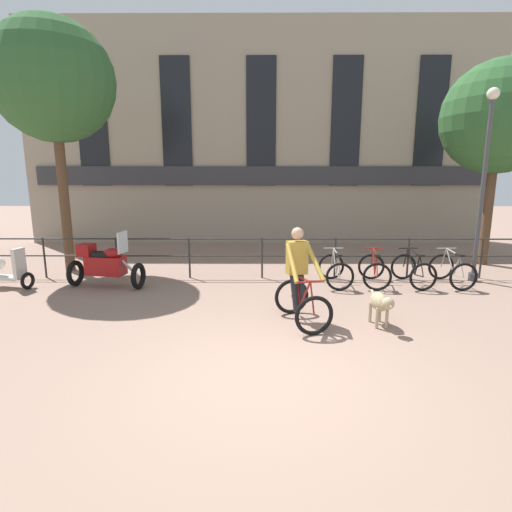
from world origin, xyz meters
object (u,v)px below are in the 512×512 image
(parked_motorcycle, at_px, (105,264))
(parked_bicycle_mid_right, at_px, (413,270))
(dog, at_px, (381,303))
(parked_bicycle_far_end, at_px, (452,271))
(parked_bicycle_mid_left, at_px, (374,270))
(parked_scooter, at_px, (3,268))
(street_lamp, at_px, (484,177))
(parked_bicycle_near_lamp, at_px, (335,270))
(cyclist_with_bike, at_px, (300,280))

(parked_motorcycle, relative_size, parked_bicycle_mid_right, 1.57)
(dog, height_order, parked_bicycle_far_end, parked_bicycle_far_end)
(parked_motorcycle, bearing_deg, parked_bicycle_mid_left, -78.03)
(dog, xyz_separation_m, parked_bicycle_mid_left, (0.67, 2.73, -0.07))
(parked_bicycle_mid_left, distance_m, parked_scooter, 8.82)
(parked_bicycle_mid_right, relative_size, street_lamp, 0.25)
(dog, relative_size, parked_bicycle_mid_left, 0.77)
(parked_bicycle_mid_right, distance_m, parked_scooter, 9.75)
(parked_bicycle_near_lamp, relative_size, street_lamp, 0.24)
(cyclist_with_bike, xyz_separation_m, parked_motorcycle, (-4.36, 2.21, -0.20))
(dog, relative_size, parked_bicycle_near_lamp, 0.82)
(parked_bicycle_mid_right, bearing_deg, parked_scooter, -2.99)
(parked_bicycle_far_end, xyz_separation_m, parked_scooter, (-10.69, -0.29, 0.10))
(parked_bicycle_near_lamp, height_order, parked_scooter, parked_scooter)
(parked_bicycle_mid_right, xyz_separation_m, street_lamp, (1.68, 0.39, 2.22))
(parked_bicycle_mid_left, bearing_deg, parked_scooter, 10.09)
(parked_motorcycle, distance_m, parked_scooter, 2.40)
(cyclist_with_bike, distance_m, dog, 1.45)
(dog, height_order, parked_scooter, parked_scooter)
(parked_motorcycle, height_order, parked_bicycle_mid_left, parked_motorcycle)
(parked_motorcycle, height_order, parked_bicycle_near_lamp, parked_motorcycle)
(dog, bearing_deg, cyclist_with_bike, 164.19)
(street_lamp, bearing_deg, parked_bicycle_mid_right, -166.79)
(dog, height_order, parked_bicycle_near_lamp, parked_bicycle_near_lamp)
(cyclist_with_bike, height_order, parked_bicycle_near_lamp, cyclist_with_bike)
(parked_motorcycle, height_order, street_lamp, street_lamp)
(parked_bicycle_mid_right, bearing_deg, street_lamp, -171.46)
(cyclist_with_bike, relative_size, parked_bicycle_mid_right, 1.46)
(parked_motorcycle, distance_m, parked_bicycle_far_end, 8.29)
(parked_bicycle_mid_right, bearing_deg, parked_bicycle_mid_left, -4.67)
(parked_bicycle_mid_right, bearing_deg, parked_motorcycle, -2.65)
(cyclist_with_bike, height_order, dog, cyclist_with_bike)
(dog, distance_m, street_lamp, 5.02)
(dog, xyz_separation_m, parked_bicycle_near_lamp, (-0.27, 2.73, -0.07))
(cyclist_with_bike, relative_size, parked_scooter, 1.27)
(cyclist_with_bike, xyz_separation_m, parked_bicycle_near_lamp, (1.12, 2.47, -0.41))
(parked_motorcycle, xyz_separation_m, street_lamp, (9.03, 0.65, 2.01))
(parked_motorcycle, xyz_separation_m, parked_bicycle_far_end, (8.29, 0.26, -0.20))
(parked_motorcycle, relative_size, street_lamp, 0.39)
(dog, distance_m, parked_scooter, 8.51)
(dog, relative_size, parked_motorcycle, 0.50)
(parked_bicycle_far_end, bearing_deg, parked_bicycle_mid_right, -2.49)
(parked_bicycle_near_lamp, relative_size, parked_scooter, 0.84)
(parked_bicycle_near_lamp, height_order, parked_bicycle_mid_right, same)
(dog, distance_m, parked_bicycle_mid_right, 3.17)
(parked_bicycle_near_lamp, xyz_separation_m, parked_scooter, (-7.88, -0.29, 0.10))
(street_lamp, bearing_deg, parked_scooter, -176.60)
(parked_bicycle_mid_left, bearing_deg, parked_bicycle_far_end, -171.77)
(dog, xyz_separation_m, parked_bicycle_mid_right, (1.60, 2.73, -0.07))
(parked_motorcycle, relative_size, parked_bicycle_far_end, 1.60)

